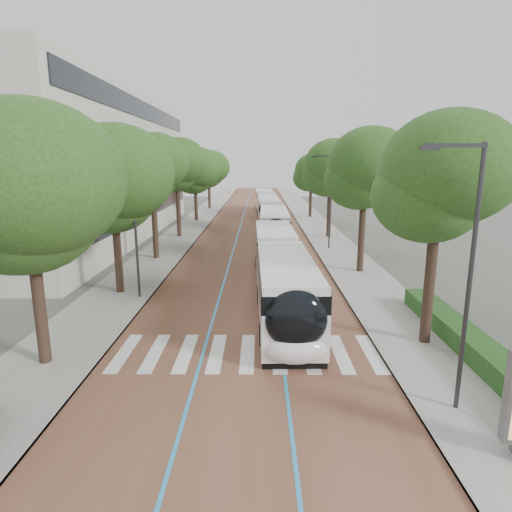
{
  "coord_description": "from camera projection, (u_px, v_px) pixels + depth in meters",
  "views": [
    {
      "loc": [
        0.67,
        -15.02,
        7.6
      ],
      "look_at": [
        0.48,
        8.39,
        2.4
      ],
      "focal_mm": 30.0,
      "sensor_mm": 36.0,
      "label": 1
    }
  ],
  "objects": [
    {
      "name": "lane_line_right",
      "position": [
        267.0,
        221.0,
        55.35
      ],
      "size": [
        0.12,
        126.0,
        0.01
      ],
      "primitive_type": "cube",
      "color": "#2990CD",
      "rests_on": "road"
    },
    {
      "name": "office_building",
      "position": [
        56.0,
        167.0,
        42.29
      ],
      "size": [
        18.11,
        40.0,
        14.0
      ],
      "color": "#9F9D94",
      "rests_on": "ground"
    },
    {
      "name": "lead_bus",
      "position": [
        280.0,
        271.0,
        23.7
      ],
      "size": [
        2.9,
        18.44,
        3.2
      ],
      "rotation": [
        0.0,
        0.0,
        0.02
      ],
      "color": "black",
      "rests_on": "ground"
    },
    {
      "name": "lane_line_left",
      "position": [
        242.0,
        221.0,
        55.37
      ],
      "size": [
        0.12,
        126.0,
        0.01
      ],
      "primitive_type": "cube",
      "color": "#2990CD",
      "rests_on": "road"
    },
    {
      "name": "sidewalk_left",
      "position": [
        196.0,
        221.0,
        55.41
      ],
      "size": [
        4.0,
        140.0,
        0.12
      ],
      "primitive_type": "cube",
      "color": "gray",
      "rests_on": "ground"
    },
    {
      "name": "trees_right",
      "position": [
        342.0,
        174.0,
        36.19
      ],
      "size": [
        5.87,
        47.19,
        9.28
      ],
      "color": "black",
      "rests_on": "ground"
    },
    {
      "name": "ground",
      "position": [
        242.0,
        365.0,
        16.32
      ],
      "size": [
        160.0,
        160.0,
        0.0
      ],
      "primitive_type": "plane",
      "color": "#51544C",
      "rests_on": "ground"
    },
    {
      "name": "lamp_post_left",
      "position": [
        135.0,
        227.0,
        23.28
      ],
      "size": [
        0.14,
        0.14,
        8.0
      ],
      "primitive_type": "cylinder",
      "color": "#2C2C2F",
      "rests_on": "sidewalk_left"
    },
    {
      "name": "bus_queued_1",
      "position": [
        269.0,
        212.0,
        51.92
      ],
      "size": [
        2.75,
        12.44,
        3.2
      ],
      "rotation": [
        0.0,
        0.0,
        0.02
      ],
      "color": "white",
      "rests_on": "ground"
    },
    {
      "name": "streetlight_far",
      "position": [
        329.0,
        194.0,
        36.7
      ],
      "size": [
        1.82,
        0.2,
        8.0
      ],
      "color": "#2C2C2F",
      "rests_on": "sidewalk_right"
    },
    {
      "name": "zebra_crossing",
      "position": [
        248.0,
        353.0,
        17.29
      ],
      "size": [
        10.55,
        3.6,
        0.01
      ],
      "color": "silver",
      "rests_on": "ground"
    },
    {
      "name": "bus_queued_2",
      "position": [
        265.0,
        202.0,
        64.59
      ],
      "size": [
        3.06,
        12.5,
        3.2
      ],
      "rotation": [
        0.0,
        0.0,
        0.04
      ],
      "color": "white",
      "rests_on": "ground"
    },
    {
      "name": "road",
      "position": [
        254.0,
        221.0,
        55.36
      ],
      "size": [
        11.0,
        140.0,
        0.02
      ],
      "primitive_type": "cube",
      "color": "brown",
      "rests_on": "ground"
    },
    {
      "name": "streetlight_near",
      "position": [
        466.0,
        260.0,
        12.29
      ],
      "size": [
        1.82,
        0.2,
        8.0
      ],
      "color": "#2C2C2F",
      "rests_on": "sidewalk_right"
    },
    {
      "name": "kerb_left",
      "position": [
        211.0,
        221.0,
        55.4
      ],
      "size": [
        0.2,
        140.0,
        0.14
      ],
      "primitive_type": "cube",
      "color": "gray",
      "rests_on": "ground"
    },
    {
      "name": "kerb_right",
      "position": [
        297.0,
        221.0,
        55.31
      ],
      "size": [
        0.2,
        140.0,
        0.14
      ],
      "primitive_type": "cube",
      "color": "gray",
      "rests_on": "ground"
    },
    {
      "name": "hedge",
      "position": [
        482.0,
        353.0,
        16.14
      ],
      "size": [
        1.2,
        14.0,
        0.8
      ],
      "primitive_type": "cube",
      "color": "#163A14",
      "rests_on": "sidewalk_right"
    },
    {
      "name": "sidewalk_right",
      "position": [
        312.0,
        221.0,
        55.3
      ],
      "size": [
        4.0,
        140.0,
        0.12
      ],
      "primitive_type": "cube",
      "color": "gray",
      "rests_on": "ground"
    },
    {
      "name": "bus_queued_0",
      "position": [
        274.0,
        227.0,
        39.6
      ],
      "size": [
        2.66,
        12.42,
        3.2
      ],
      "rotation": [
        0.0,
        0.0,
        -0.01
      ],
      "color": "white",
      "rests_on": "ground"
    },
    {
      "name": "trees_left",
      "position": [
        170.0,
        175.0,
        38.95
      ],
      "size": [
        6.45,
        61.35,
        9.31
      ],
      "color": "black",
      "rests_on": "ground"
    }
  ]
}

